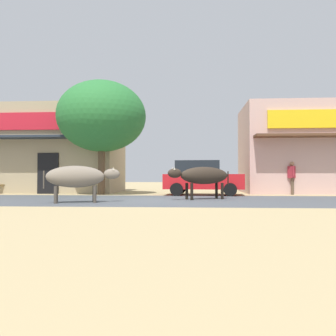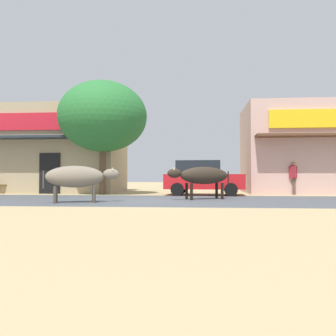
{
  "view_description": "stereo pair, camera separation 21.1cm",
  "coord_description": "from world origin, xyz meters",
  "views": [
    {
      "loc": [
        1.16,
        -12.98,
        0.9
      ],
      "look_at": [
        0.24,
        0.86,
        1.23
      ],
      "focal_mm": 36.87,
      "sensor_mm": 36.0,
      "label": 1
    },
    {
      "loc": [
        1.37,
        -12.96,
        0.9
      ],
      "look_at": [
        0.24,
        0.86,
        1.23
      ],
      "focal_mm": 36.87,
      "sensor_mm": 36.0,
      "label": 2
    }
  ],
  "objects": [
    {
      "name": "roadside_tree",
      "position": [
        -3.27,
        3.83,
        3.87
      ],
      "size": [
        4.39,
        4.39,
        5.64
      ],
      "color": "brown",
      "rests_on": "ground"
    },
    {
      "name": "pedestrian_by_shop",
      "position": [
        6.1,
        4.27,
        0.95
      ],
      "size": [
        0.46,
        0.61,
        1.61
      ],
      "color": "brown",
      "rests_on": "ground"
    },
    {
      "name": "ground",
      "position": [
        0.0,
        0.0,
        0.0
      ],
      "size": [
        80.0,
        80.0,
        0.0
      ],
      "primitive_type": "plane",
      "color": "tan"
    },
    {
      "name": "parked_hatchback_car",
      "position": [
        1.68,
        3.59,
        0.84
      ],
      "size": [
        3.82,
        2.06,
        1.64
      ],
      "color": "red",
      "rests_on": "ground"
    },
    {
      "name": "storefront_right_club",
      "position": [
        8.36,
        6.37,
        2.38
      ],
      "size": [
        8.6,
        5.15,
        4.75
      ],
      "color": "#D0A69B",
      "rests_on": "ground"
    },
    {
      "name": "cow_near_brown",
      "position": [
        -2.7,
        -1.47,
        0.88
      ],
      "size": [
        2.49,
        1.26,
        1.26
      ],
      "color": "gray",
      "rests_on": "ground"
    },
    {
      "name": "cafe_chair_near_tree",
      "position": [
        -8.81,
        4.29,
        0.51
      ],
      "size": [
        0.61,
        0.61,
        0.92
      ],
      "color": "brown",
      "rests_on": "ground"
    },
    {
      "name": "storefront_left_cafe",
      "position": [
        -7.05,
        6.37,
        2.41
      ],
      "size": [
        8.16,
        5.15,
        4.8
      ],
      "color": "tan",
      "rests_on": "ground"
    },
    {
      "name": "cow_far_dark",
      "position": [
        1.62,
        0.5,
        0.92
      ],
      "size": [
        2.51,
        1.57,
        1.27
      ],
      "color": "#2D241C",
      "rests_on": "ground"
    },
    {
      "name": "asphalt_road",
      "position": [
        0.0,
        0.0,
        0.0
      ],
      "size": [
        72.0,
        6.04,
        0.0
      ],
      "primitive_type": "cube",
      "color": "#494D53",
      "rests_on": "ground"
    }
  ]
}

